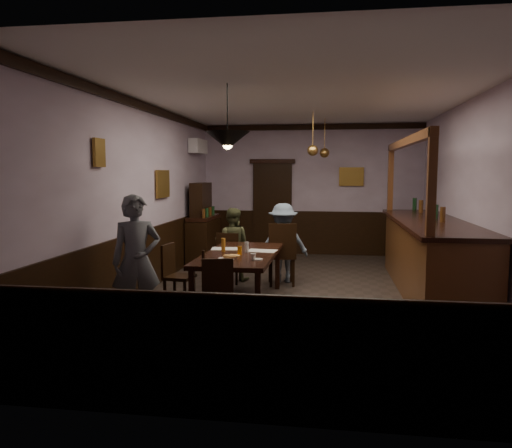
% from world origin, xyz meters
% --- Properties ---
extents(room, '(5.01, 8.01, 3.01)m').
position_xyz_m(room, '(0.00, 0.00, 1.50)').
color(room, '#2D2621').
rests_on(room, ground).
extents(dining_table, '(1.03, 2.21, 0.75)m').
position_xyz_m(dining_table, '(-0.84, -0.61, 0.69)').
color(dining_table, black).
rests_on(dining_table, ground).
extents(chair_far_left, '(0.39, 0.39, 0.88)m').
position_xyz_m(chair_far_left, '(-1.27, 0.68, 0.48)').
color(chair_far_left, black).
rests_on(chair_far_left, ground).
extents(chair_far_right, '(0.53, 0.53, 1.06)m').
position_xyz_m(chair_far_right, '(-0.35, 0.65, 0.58)').
color(chair_far_right, black).
rests_on(chair_far_right, ground).
extents(chair_near, '(0.45, 0.45, 0.88)m').
position_xyz_m(chair_near, '(-0.87, -1.94, 0.48)').
color(chair_near, black).
rests_on(chair_near, ground).
extents(chair_side, '(0.44, 0.44, 0.88)m').
position_xyz_m(chair_side, '(-1.76, -0.78, 0.48)').
color(chair_side, black).
rests_on(chair_side, ground).
extents(person_standing, '(0.71, 0.63, 1.64)m').
position_xyz_m(person_standing, '(-1.90, -1.84, 0.82)').
color(person_standing, slate).
rests_on(person_standing, ground).
extents(person_seated_left, '(0.64, 0.50, 1.28)m').
position_xyz_m(person_seated_left, '(-1.27, 0.95, 0.64)').
color(person_seated_left, '#4A4E2E').
rests_on(person_seated_left, ground).
extents(person_seated_right, '(0.99, 0.73, 1.37)m').
position_xyz_m(person_seated_right, '(-0.37, 0.94, 0.68)').
color(person_seated_right, slate).
rests_on(person_seated_right, ground).
extents(newspaper_left, '(0.45, 0.35, 0.01)m').
position_xyz_m(newspaper_left, '(-1.12, -0.29, 0.75)').
color(newspaper_left, silver).
rests_on(newspaper_left, dining_table).
extents(newspaper_right, '(0.45, 0.35, 0.01)m').
position_xyz_m(newspaper_right, '(-0.55, -0.40, 0.75)').
color(newspaper_right, silver).
rests_on(newspaper_right, dining_table).
extents(napkin, '(0.15, 0.15, 0.00)m').
position_xyz_m(napkin, '(-0.88, -0.82, 0.75)').
color(napkin, '#FFC05D').
rests_on(napkin, dining_table).
extents(saucer, '(0.15, 0.15, 0.01)m').
position_xyz_m(saucer, '(-0.51, -1.12, 0.76)').
color(saucer, white).
rests_on(saucer, dining_table).
extents(coffee_cup, '(0.08, 0.08, 0.07)m').
position_xyz_m(coffee_cup, '(-0.57, -1.15, 0.80)').
color(coffee_cup, white).
rests_on(coffee_cup, saucer).
extents(pastry_plate, '(0.22, 0.22, 0.01)m').
position_xyz_m(pastry_plate, '(-0.93, -1.15, 0.76)').
color(pastry_plate, white).
rests_on(pastry_plate, dining_table).
extents(pastry_ring_a, '(0.13, 0.13, 0.04)m').
position_xyz_m(pastry_ring_a, '(-0.91, -1.12, 0.79)').
color(pastry_ring_a, '#C68C47').
rests_on(pastry_ring_a, pastry_plate).
extents(pastry_ring_b, '(0.13, 0.13, 0.04)m').
position_xyz_m(pastry_ring_b, '(-0.86, -1.13, 0.79)').
color(pastry_ring_b, '#C68C47').
rests_on(pastry_ring_b, pastry_plate).
extents(soda_can, '(0.07, 0.07, 0.12)m').
position_xyz_m(soda_can, '(-0.82, -0.76, 0.81)').
color(soda_can, orange).
rests_on(soda_can, dining_table).
extents(beer_glass, '(0.06, 0.06, 0.20)m').
position_xyz_m(beer_glass, '(-1.10, -0.53, 0.85)').
color(beer_glass, '#BF721E').
rests_on(beer_glass, dining_table).
extents(water_glass, '(0.06, 0.06, 0.15)m').
position_xyz_m(water_glass, '(-0.76, -0.53, 0.82)').
color(water_glass, silver).
rests_on(water_glass, dining_table).
extents(pepper_mill, '(0.04, 0.04, 0.14)m').
position_xyz_m(pepper_mill, '(-1.20, -1.31, 0.82)').
color(pepper_mill, black).
rests_on(pepper_mill, dining_table).
extents(sideboard, '(0.45, 1.27, 1.68)m').
position_xyz_m(sideboard, '(-2.21, 2.58, 0.67)').
color(sideboard, black).
rests_on(sideboard, ground).
extents(bar_counter, '(1.01, 4.34, 2.43)m').
position_xyz_m(bar_counter, '(1.99, 0.48, 0.61)').
color(bar_counter, '#553216').
rests_on(bar_counter, ground).
extents(door_back, '(0.90, 0.06, 2.10)m').
position_xyz_m(door_back, '(-0.90, 3.95, 1.05)').
color(door_back, black).
rests_on(door_back, ground).
extents(ac_unit, '(0.20, 0.85, 0.30)m').
position_xyz_m(ac_unit, '(-2.38, 2.90, 2.45)').
color(ac_unit, white).
rests_on(ac_unit, ground).
extents(picture_left_small, '(0.04, 0.28, 0.36)m').
position_xyz_m(picture_left_small, '(-2.46, -1.60, 2.15)').
color(picture_left_small, olive).
rests_on(picture_left_small, ground).
extents(picture_left_large, '(0.04, 0.62, 0.48)m').
position_xyz_m(picture_left_large, '(-2.46, 0.80, 1.70)').
color(picture_left_large, olive).
rests_on(picture_left_large, ground).
extents(picture_back, '(0.55, 0.04, 0.42)m').
position_xyz_m(picture_back, '(0.90, 3.96, 1.80)').
color(picture_back, olive).
rests_on(picture_back, ground).
extents(pendant_iron, '(0.56, 0.56, 0.81)m').
position_xyz_m(pendant_iron, '(-0.85, -1.41, 2.30)').
color(pendant_iron, black).
rests_on(pendant_iron, ground).
extents(pendant_brass_mid, '(0.20, 0.20, 0.81)m').
position_xyz_m(pendant_brass_mid, '(0.10, 1.72, 2.30)').
color(pendant_brass_mid, '#BF8C3F').
rests_on(pendant_brass_mid, ground).
extents(pendant_brass_far, '(0.20, 0.20, 0.81)m').
position_xyz_m(pendant_brass_far, '(0.30, 2.92, 2.30)').
color(pendant_brass_far, '#BF8C3F').
rests_on(pendant_brass_far, ground).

